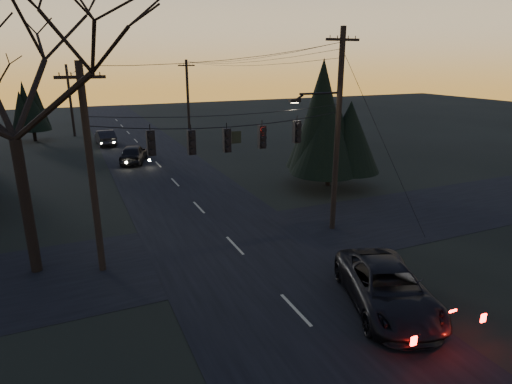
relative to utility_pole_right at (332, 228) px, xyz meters
name	(u,v)px	position (x,y,z in m)	size (l,w,h in m)	color
main_road	(182,190)	(-5.50, 10.00, 0.01)	(8.00, 120.00, 0.02)	black
cross_road	(235,246)	(-5.50, 0.00, 0.01)	(60.00, 7.00, 0.02)	black
utility_pole_right	(332,228)	(0.00, 0.00, 0.00)	(5.00, 0.30, 10.00)	black
utility_pole_left	(103,270)	(-11.50, 0.00, 0.00)	(1.80, 0.30, 8.50)	black
utility_pole_far_r	(190,140)	(0.00, 28.00, 0.00)	(1.80, 0.30, 8.50)	black
utility_pole_far_l	(75,136)	(-11.50, 36.00, 0.00)	(0.30, 0.30, 8.00)	black
span_signal_assembly	(228,138)	(-5.74, 0.00, 5.20)	(11.50, 0.44, 1.64)	black
bare_tree_left	(5,79)	(-14.05, 1.03, 7.83)	(10.18, 10.18, 11.20)	black
evergreen_right	(331,123)	(4.24, 6.99, 4.38)	(4.56, 4.56, 7.57)	black
evergreen_dist	(30,108)	(-15.53, 34.38, 3.51)	(3.48, 3.48, 5.85)	black
suv_near	(387,288)	(-2.47, -7.15, 0.78)	(2.58, 5.59, 1.55)	black
sedan_oncoming_a	(133,154)	(-7.26, 19.53, 0.79)	(1.86, 4.62, 1.57)	black
sedan_oncoming_b	(105,138)	(-8.69, 28.96, 0.76)	(1.62, 4.63, 1.53)	black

